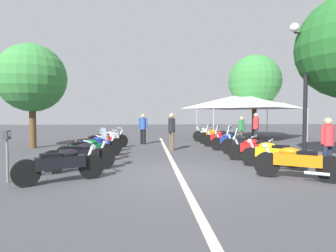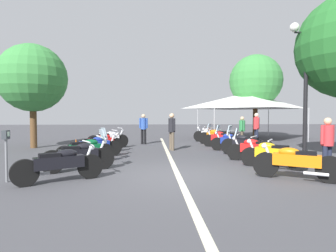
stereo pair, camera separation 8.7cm
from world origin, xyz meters
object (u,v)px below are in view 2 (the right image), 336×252
Objects in this scene: bystander_0 at (144,127)px; motorcycle_right_row_5 at (221,138)px; motorcycle_left_row_2 at (86,150)px; bystander_2 at (256,126)px; motorcycle_left_row_5 at (108,139)px; motorcycle_right_row_6 at (217,136)px; motorcycle_left_row_0 at (60,164)px; motorcycle_right_row_2 at (255,149)px; street_lamp_twin_globe at (306,67)px; roadside_tree_2 at (256,81)px; roadside_tree_1 at (32,78)px; parking_meter at (6,146)px; motorcycle_left_row_4 at (101,142)px; bystander_3 at (172,129)px; motorcycle_left_row_3 at (95,146)px; motorcycle_left_row_1 at (80,155)px; traffic_cone_0 at (76,146)px; motorcycle_right_row_4 at (232,141)px; motorcycle_right_row_7 at (210,134)px; bystander_1 at (327,141)px; bystander_4 at (242,129)px; motorcycle_right_row_0 at (296,162)px; event_tent at (246,101)px; motorcycle_right_row_3 at (246,144)px; motorcycle_right_row_1 at (272,154)px.

motorcycle_right_row_5 is at bearing -90.61° from bystander_0.
motorcycle_left_row_2 is 1.05× the size of bystander_2.
motorcycle_left_row_5 is 6.01m from motorcycle_right_row_6.
motorcycle_right_row_2 is at bearing -4.62° from motorcycle_left_row_0.
roadside_tree_2 reaches higher than street_lamp_twin_globe.
roadside_tree_2 is at bearing 22.79° from motorcycle_left_row_0.
motorcycle_left_row_0 is at bearing -153.80° from roadside_tree_1.
motorcycle_left_row_4 is at bearing 77.86° from parking_meter.
roadside_tree_2 is at bearing -86.95° from motorcycle_right_row_2.
parking_meter is at bearing 24.96° from bystander_3.
roadside_tree_1 reaches higher than motorcycle_left_row_3.
bystander_3 reaches higher than motorcycle_left_row_0.
motorcycle_left_row_1 is 3.25× the size of traffic_cone_0.
motorcycle_right_row_4 is at bearing -2.64° from motorcycle_left_row_2.
motorcycle_right_row_7 is 0.34× the size of roadside_tree_2.
motorcycle_left_row_5 is at bearing 27.18° from bystander_1.
motorcycle_right_row_4 is 2.67m from bystander_4.
motorcycle_left_row_3 is at bearing -3.60° from motorcycle_right_row_0.
motorcycle_right_row_7 is at bearing -59.58° from motorcycle_right_row_6.
motorcycle_right_row_5 reaches higher than motorcycle_right_row_7.
traffic_cone_0 is at bearing 152.61° from motorcycle_left_row_4.
event_tent is at bearing -71.44° from motorcycle_right_row_0.
bystander_2 is at bearing 35.13° from bystander_4.
motorcycle_left_row_3 is at bearing -177.53° from bystander_0.
motorcycle_right_row_4 is at bearing 156.28° from event_tent.
motorcycle_right_row_3 is 1.04× the size of bystander_2.
motorcycle_right_row_2 reaches higher than motorcycle_right_row_1.
bystander_3 is at bearing 79.70° from motorcycle_right_row_7.
motorcycle_right_row_2 is 0.33× the size of roadside_tree_2.
motorcycle_right_row_5 is 2.89m from bystander_3.
bystander_2 is (5.39, -0.31, -2.31)m from street_lamp_twin_globe.
motorcycle_right_row_6 is 1.47m from motorcycle_right_row_7.
motorcycle_left_row_3 is 1.76m from traffic_cone_0.
motorcycle_right_row_2 is at bearing 9.67° from bystander_1.
roadside_tree_2 is at bearing 50.32° from parking_meter.
bystander_2 is (0.99, -2.20, 0.57)m from motorcycle_right_row_5.
motorcycle_left_row_2 is 6.26m from motorcycle_right_row_3.
roadside_tree_1 is at bearing -38.87° from bystander_3.
motorcycle_right_row_6 is 1.56× the size of parking_meter.
roadside_tree_1 reaches higher than motorcycle_left_row_2.
motorcycle_right_row_2 reaches higher than motorcycle_left_row_0.
bystander_3 is (-3.89, 2.67, 0.56)m from motorcycle_right_row_7.
bystander_1 is (0.53, -8.61, 0.03)m from parking_meter.
street_lamp_twin_globe is (-4.34, -7.62, 2.88)m from motorcycle_left_row_5.
motorcycle_right_row_7 reaches higher than traffic_cone_0.
motorcycle_left_row_0 is 1.04× the size of motorcycle_right_row_0.
roadside_tree_1 is 13.65m from event_tent.
bystander_0 is (-1.05, 4.06, 0.53)m from motorcycle_right_row_7.
motorcycle_right_row_5 is at bearing 20.94° from motorcycle_left_row_0.
motorcycle_left_row_0 is 3.21× the size of traffic_cone_0.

